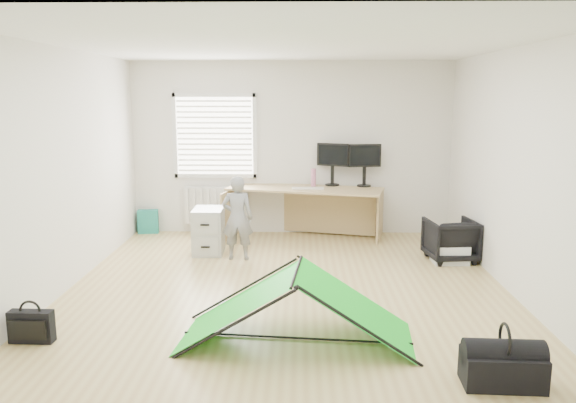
{
  "coord_description": "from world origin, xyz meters",
  "views": [
    {
      "loc": [
        0.15,
        -6.07,
        2.18
      ],
      "look_at": [
        0.0,
        0.4,
        0.95
      ],
      "focal_mm": 35.0,
      "sensor_mm": 36.0,
      "label": 1
    }
  ],
  "objects_px": {
    "kite": "(296,306)",
    "duffel_bag": "(503,369)",
    "office_chair": "(450,240)",
    "person": "(237,218)",
    "laptop_bag": "(31,327)",
    "storage_crate": "(450,254)",
    "filing_cabinet": "(209,231)",
    "monitor_right": "(364,171)",
    "desk": "(305,213)",
    "thermos": "(313,178)",
    "monitor_left": "(332,170)"
  },
  "relations": [
    {
      "from": "storage_crate",
      "to": "duffel_bag",
      "type": "xyz_separation_m",
      "value": [
        -0.43,
        -3.19,
        0.01
      ]
    },
    {
      "from": "thermos",
      "to": "duffel_bag",
      "type": "relative_size",
      "value": 0.45
    },
    {
      "from": "monitor_right",
      "to": "monitor_left",
      "type": "bearing_deg",
      "value": 161.98
    },
    {
      "from": "office_chair",
      "to": "storage_crate",
      "type": "relative_size",
      "value": 1.4
    },
    {
      "from": "monitor_left",
      "to": "kite",
      "type": "bearing_deg",
      "value": -75.14
    },
    {
      "from": "person",
      "to": "laptop_bag",
      "type": "distance_m",
      "value": 3.08
    },
    {
      "from": "desk",
      "to": "laptop_bag",
      "type": "bearing_deg",
      "value": -109.63
    },
    {
      "from": "laptop_bag",
      "to": "thermos",
      "type": "bearing_deg",
      "value": 57.57
    },
    {
      "from": "person",
      "to": "laptop_bag",
      "type": "xyz_separation_m",
      "value": [
        -1.56,
        -2.62,
        -0.42
      ]
    },
    {
      "from": "monitor_right",
      "to": "thermos",
      "type": "bearing_deg",
      "value": 171.98
    },
    {
      "from": "office_chair",
      "to": "duffel_bag",
      "type": "relative_size",
      "value": 1.04
    },
    {
      "from": "office_chair",
      "to": "duffel_bag",
      "type": "distance_m",
      "value": 3.34
    },
    {
      "from": "thermos",
      "to": "office_chair",
      "type": "bearing_deg",
      "value": -35.21
    },
    {
      "from": "storage_crate",
      "to": "office_chair",
      "type": "bearing_deg",
      "value": 77.24
    },
    {
      "from": "monitor_right",
      "to": "storage_crate",
      "type": "height_order",
      "value": "monitor_right"
    },
    {
      "from": "kite",
      "to": "filing_cabinet",
      "type": "bearing_deg",
      "value": 119.4
    },
    {
      "from": "laptop_bag",
      "to": "office_chair",
      "type": "bearing_deg",
      "value": 32.1
    },
    {
      "from": "filing_cabinet",
      "to": "person",
      "type": "bearing_deg",
      "value": -35.92
    },
    {
      "from": "desk",
      "to": "office_chair",
      "type": "height_order",
      "value": "desk"
    },
    {
      "from": "thermos",
      "to": "person",
      "type": "height_order",
      "value": "person"
    },
    {
      "from": "office_chair",
      "to": "storage_crate",
      "type": "xyz_separation_m",
      "value": [
        -0.03,
        -0.11,
        -0.16
      ]
    },
    {
      "from": "person",
      "to": "storage_crate",
      "type": "xyz_separation_m",
      "value": [
        2.81,
        -0.11,
        -0.44
      ]
    },
    {
      "from": "storage_crate",
      "to": "monitor_left",
      "type": "bearing_deg",
      "value": 135.09
    },
    {
      "from": "desk",
      "to": "kite",
      "type": "distance_m",
      "value": 3.64
    },
    {
      "from": "office_chair",
      "to": "person",
      "type": "height_order",
      "value": "person"
    },
    {
      "from": "kite",
      "to": "monitor_left",
      "type": "bearing_deg",
      "value": 87.77
    },
    {
      "from": "laptop_bag",
      "to": "kite",
      "type": "bearing_deg",
      "value": 3.75
    },
    {
      "from": "office_chair",
      "to": "desk",
      "type": "bearing_deg",
      "value": -37.45
    },
    {
      "from": "filing_cabinet",
      "to": "monitor_right",
      "type": "height_order",
      "value": "monitor_right"
    },
    {
      "from": "filing_cabinet",
      "to": "monitor_right",
      "type": "distance_m",
      "value": 2.57
    },
    {
      "from": "office_chair",
      "to": "person",
      "type": "bearing_deg",
      "value": -7.47
    },
    {
      "from": "desk",
      "to": "kite",
      "type": "relative_size",
      "value": 1.12
    },
    {
      "from": "desk",
      "to": "filing_cabinet",
      "type": "xyz_separation_m",
      "value": [
        -1.35,
        -0.82,
        -0.08
      ]
    },
    {
      "from": "desk",
      "to": "storage_crate",
      "type": "height_order",
      "value": "desk"
    },
    {
      "from": "desk",
      "to": "thermos",
      "type": "distance_m",
      "value": 0.57
    },
    {
      "from": "office_chair",
      "to": "kite",
      "type": "bearing_deg",
      "value": 43.61
    },
    {
      "from": "monitor_left",
      "to": "filing_cabinet",
      "type": "bearing_deg",
      "value": -126.48
    },
    {
      "from": "desk",
      "to": "filing_cabinet",
      "type": "relative_size",
      "value": 3.68
    },
    {
      "from": "monitor_right",
      "to": "laptop_bag",
      "type": "distance_m",
      "value": 5.24
    },
    {
      "from": "thermos",
      "to": "duffel_bag",
      "type": "distance_m",
      "value": 4.83
    },
    {
      "from": "filing_cabinet",
      "to": "desk",
      "type": "bearing_deg",
      "value": 29.42
    },
    {
      "from": "office_chair",
      "to": "filing_cabinet",
      "type": "bearing_deg",
      "value": -12.69
    },
    {
      "from": "monitor_right",
      "to": "thermos",
      "type": "distance_m",
      "value": 0.79
    },
    {
      "from": "laptop_bag",
      "to": "duffel_bag",
      "type": "bearing_deg",
      "value": -8.44
    },
    {
      "from": "person",
      "to": "thermos",
      "type": "bearing_deg",
      "value": -129.25
    },
    {
      "from": "office_chair",
      "to": "laptop_bag",
      "type": "distance_m",
      "value": 5.13
    },
    {
      "from": "kite",
      "to": "duffel_bag",
      "type": "relative_size",
      "value": 3.48
    },
    {
      "from": "filing_cabinet",
      "to": "office_chair",
      "type": "relative_size",
      "value": 1.01
    },
    {
      "from": "person",
      "to": "kite",
      "type": "relative_size",
      "value": 0.55
    },
    {
      "from": "thermos",
      "to": "kite",
      "type": "distance_m",
      "value": 3.85
    }
  ]
}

